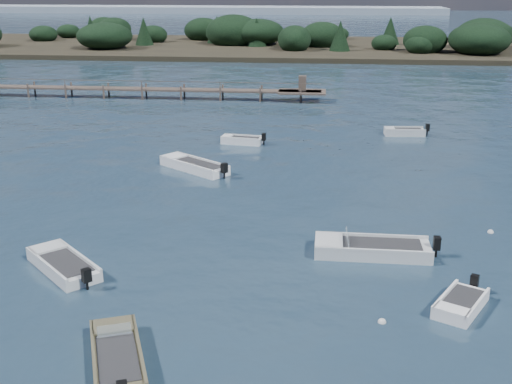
# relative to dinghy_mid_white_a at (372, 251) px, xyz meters

# --- Properties ---
(ground) EXTENTS (400.00, 400.00, 0.00)m
(ground) POSITION_rel_dinghy_mid_white_a_xyz_m (-8.70, 51.72, -0.18)
(ground) COLOR #182A3A
(ground) RESTS_ON ground
(dinghy_mid_white_a) EXTENTS (5.83, 2.08, 1.36)m
(dinghy_mid_white_a) POSITION_rel_dinghy_mid_white_a_xyz_m (0.00, 0.00, 0.00)
(dinghy_mid_white_a) COLOR silver
(dinghy_mid_white_a) RESTS_ON ground
(dinghy_near_olive) EXTENTS (3.14, 4.79, 1.16)m
(dinghy_near_olive) POSITION_rel_dinghy_mid_white_a_xyz_m (-9.21, -10.07, -0.03)
(dinghy_near_olive) COLOR #6E6749
(dinghy_near_olive) RESTS_ON ground
(tender_far_white) EXTENTS (3.60, 1.72, 1.21)m
(tender_far_white) POSITION_rel_dinghy_mid_white_a_xyz_m (-8.78, 20.66, -0.01)
(tender_far_white) COLOR white
(tender_far_white) RESTS_ON ground
(dinghy_extra_a) EXTENTS (2.63, 3.23, 1.06)m
(dinghy_extra_a) POSITION_rel_dinghy_mid_white_a_xyz_m (3.14, -5.03, -0.03)
(dinghy_extra_a) COLOR white
(dinghy_extra_a) RESTS_ON ground
(tender_far_grey_b) EXTENTS (3.70, 1.50, 1.26)m
(tender_far_grey_b) POSITION_rel_dinghy_mid_white_a_xyz_m (4.36, 24.92, 0.00)
(tender_far_grey_b) COLOR silver
(tender_far_grey_b) RESTS_ON ground
(dinghy_mid_grey) EXTENTS (4.31, 4.30, 1.21)m
(dinghy_mid_grey) POSITION_rel_dinghy_mid_white_a_xyz_m (-13.85, -3.21, -0.01)
(dinghy_mid_grey) COLOR silver
(dinghy_mid_grey) RESTS_ON ground
(dinghy_extra_b) EXTENTS (5.29, 4.58, 1.33)m
(dinghy_extra_b) POSITION_rel_dinghy_mid_white_a_xyz_m (-11.12, 13.06, 0.00)
(dinghy_extra_b) COLOR white
(dinghy_extra_b) RESTS_ON ground
(buoy_b) EXTENTS (0.32, 0.32, 0.32)m
(buoy_b) POSITION_rel_dinghy_mid_white_a_xyz_m (-0.03, -6.40, -0.18)
(buoy_b) COLOR silver
(buoy_b) RESTS_ON ground
(buoy_d) EXTENTS (0.32, 0.32, 0.32)m
(buoy_d) POSITION_rel_dinghy_mid_white_a_xyz_m (6.28, 3.39, -0.18)
(buoy_d) COLOR silver
(buoy_d) RESTS_ON ground
(buoy_e) EXTENTS (0.32, 0.32, 0.32)m
(buoy_e) POSITION_rel_dinghy_mid_white_a_xyz_m (-9.19, 20.72, -0.18)
(buoy_e) COLOR silver
(buoy_e) RESTS_ON ground
(jetty) EXTENTS (64.50, 3.20, 3.40)m
(jetty) POSITION_rel_dinghy_mid_white_a_xyz_m (-30.44, 39.71, 0.81)
(jetty) COLOR brown
(jetty) RESTS_ON ground
(far_headland) EXTENTS (190.00, 40.00, 5.80)m
(far_headland) POSITION_rel_dinghy_mid_white_a_xyz_m (16.30, 91.72, 1.79)
(far_headland) COLOR black
(far_headland) RESTS_ON ground
(distant_haze) EXTENTS (280.00, 20.00, 2.40)m
(distant_haze) POSITION_rel_dinghy_mid_white_a_xyz_m (-98.70, 221.72, -0.18)
(distant_haze) COLOR #8491A3
(distant_haze) RESTS_ON ground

